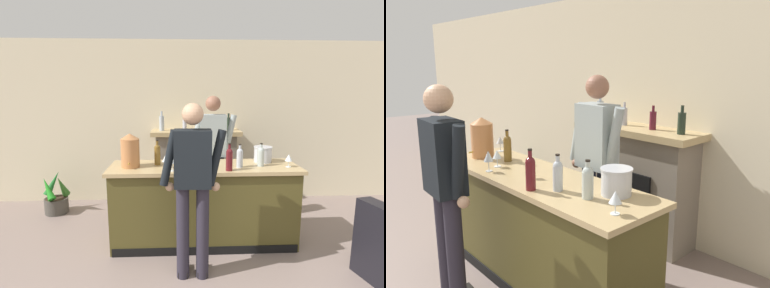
{
  "view_description": "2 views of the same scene",
  "coord_description": "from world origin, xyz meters",
  "views": [
    {
      "loc": [
        -0.34,
        -1.25,
        1.91
      ],
      "look_at": [
        -0.16,
        2.41,
        1.26
      ],
      "focal_mm": 28.0,
      "sensor_mm": 36.0,
      "label": 1
    },
    {
      "loc": [
        2.47,
        0.51,
        1.95
      ],
      "look_at": [
        -0.04,
        2.79,
        1.2
      ],
      "focal_mm": 35.0,
      "sensor_mm": 36.0,
      "label": 2
    }
  ],
  "objects": [
    {
      "name": "wall_back_panel",
      "position": [
        0.0,
        3.93,
        1.38
      ],
      "size": [
        12.0,
        0.07,
        2.75
      ],
      "color": "beige",
      "rests_on": "ground_plane"
    },
    {
      "name": "bar_counter",
      "position": [
        -0.02,
        2.3,
        0.51
      ],
      "size": [
        2.31,
        0.69,
        1.01
      ],
      "color": "#49411C",
      "rests_on": "ground_plane"
    },
    {
      "name": "fireplace_stone",
      "position": [
        -0.04,
        3.67,
        0.64
      ],
      "size": [
        1.46,
        0.52,
        1.58
      ],
      "color": "gray",
      "rests_on": "ground_plane"
    },
    {
      "name": "potted_plant_corner",
      "position": [
        -2.27,
        3.35,
        0.23
      ],
      "size": [
        0.44,
        0.48,
        0.66
      ],
      "color": "#45413B",
      "rests_on": "ground_plane"
    },
    {
      "name": "person_customer",
      "position": [
        -0.2,
        1.58,
        1.0
      ],
      "size": [
        0.66,
        0.31,
        1.8
      ],
      "color": "#27232D",
      "rests_on": "ground_plane"
    },
    {
      "name": "person_bartender",
      "position": [
        0.15,
        2.84,
        1.03
      ],
      "size": [
        0.66,
        0.3,
        1.84
      ],
      "color": "#1A1E2F",
      "rests_on": "ground_plane"
    },
    {
      "name": "copper_dispenser",
      "position": [
        -0.91,
        2.27,
        1.21
      ],
      "size": [
        0.23,
        0.26,
        0.41
      ],
      "color": "#B87443",
      "rests_on": "bar_counter"
    },
    {
      "name": "ice_bucket_steel",
      "position": [
        0.75,
        2.45,
        1.11
      ],
      "size": [
        0.24,
        0.24,
        0.2
      ],
      "color": "silver",
      "rests_on": "bar_counter"
    },
    {
      "name": "wine_bottle_cabernet_heavy",
      "position": [
        0.4,
        2.19,
        1.14
      ],
      "size": [
        0.08,
        0.08,
        0.28
      ],
      "color": "#ACB4BC",
      "rests_on": "bar_counter"
    },
    {
      "name": "wine_bottle_port_short",
      "position": [
        0.66,
        2.24,
        1.14
      ],
      "size": [
        0.08,
        0.08,
        0.28
      ],
      "color": "#ABB7B1",
      "rests_on": "bar_counter"
    },
    {
      "name": "wine_bottle_chardonnay_pale",
      "position": [
        0.25,
        2.05,
        1.15
      ],
      "size": [
        0.08,
        0.08,
        0.32
      ],
      "color": "#58151B",
      "rests_on": "bar_counter"
    },
    {
      "name": "wine_bottle_burgundy_dark",
      "position": [
        -0.59,
        2.37,
        1.15
      ],
      "size": [
        0.08,
        0.08,
        0.31
      ],
      "color": "brown",
      "rests_on": "bar_counter"
    },
    {
      "name": "wine_glass_front_right",
      "position": [
        -0.4,
        2.06,
        1.14
      ],
      "size": [
        0.08,
        0.08,
        0.19
      ],
      "color": "silver",
      "rests_on": "bar_counter"
    },
    {
      "name": "wine_glass_by_dispenser",
      "position": [
        -0.0,
        2.23,
        1.11
      ],
      "size": [
        0.08,
        0.08,
        0.15
      ],
      "color": "silver",
      "rests_on": "bar_counter"
    },
    {
      "name": "wine_glass_mid_counter",
      "position": [
        -0.49,
        2.19,
        1.12
      ],
      "size": [
        0.08,
        0.08,
        0.16
      ],
      "color": "silver",
      "rests_on": "bar_counter"
    },
    {
      "name": "wine_glass_front_left",
      "position": [
        -1.0,
        2.53,
        1.12
      ],
      "size": [
        0.08,
        0.08,
        0.16
      ],
      "color": "silver",
      "rests_on": "bar_counter"
    },
    {
      "name": "wine_glass_near_bucket",
      "position": [
        0.99,
        2.18,
        1.12
      ],
      "size": [
        0.09,
        0.09,
        0.16
      ],
      "color": "silver",
      "rests_on": "bar_counter"
    }
  ]
}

